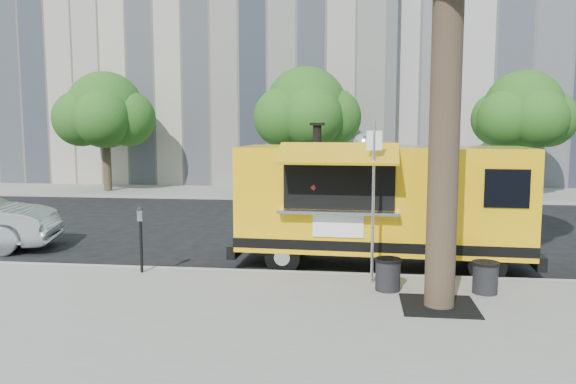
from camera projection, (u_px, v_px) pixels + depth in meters
The scene contains 14 objects.
ground at pixel (298, 267), 12.20m from camera, with size 120.00×120.00×0.00m, color black.
sidewalk at pixel (269, 330), 8.25m from camera, with size 60.00×6.00×0.15m, color gray.
curb at pixel (293, 275), 11.28m from camera, with size 60.00×0.14×0.16m, color #999993.
far_sidewalk at pixel (329, 192), 25.50m from camera, with size 60.00×5.00×0.15m, color gray.
building_mid at pixel (548, 5), 32.26m from camera, with size 20.00×14.00×20.00m, color #9E9894.
tree_well at pixel (439, 306), 9.11m from camera, with size 1.20×1.20×0.02m, color black.
far_tree_a at pixel (105, 110), 25.11m from camera, with size 3.42×3.42×5.36m.
far_tree_b at pixel (306, 109), 24.40m from camera, with size 3.60×3.60×5.50m.
far_tree_c at pixel (523, 110), 23.02m from camera, with size 3.24×3.24×5.21m.
sign_post at pixel (373, 193), 10.27m from camera, with size 0.28×0.06×3.00m.
parking_meter at pixel (141, 231), 11.13m from camera, with size 0.11×0.11×1.33m.
food_truck at pixel (379, 201), 11.99m from camera, with size 6.41×3.05×3.11m.
trash_bin_left at pixel (388, 273), 9.96m from camera, with size 0.48×0.48×0.58m.
trash_bin_right at pixel (485, 276), 9.79m from camera, with size 0.47×0.47×0.56m.
Camera 1 is at (1.25, -11.87, 3.05)m, focal length 35.00 mm.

